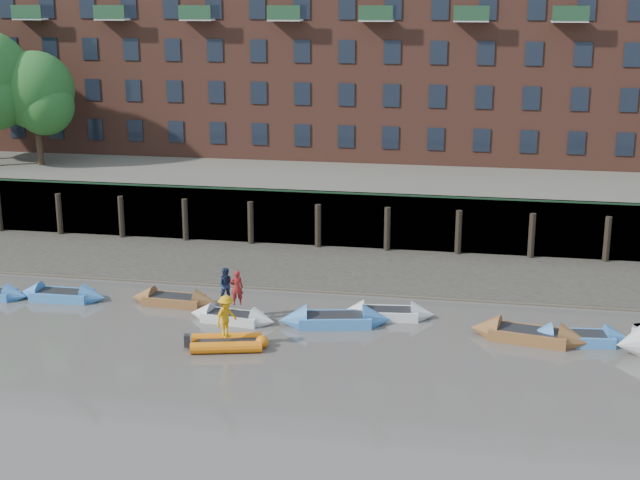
% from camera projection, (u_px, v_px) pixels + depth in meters
% --- Properties ---
extents(ground, '(220.00, 220.00, 0.00)m').
position_uv_depth(ground, '(258.00, 420.00, 30.53)').
color(ground, '#5A544E').
rests_on(ground, ground).
extents(foreshore, '(110.00, 8.00, 0.50)m').
position_uv_depth(foreshore, '(342.00, 269.00, 47.61)').
color(foreshore, '#3D382F').
rests_on(foreshore, ground).
extents(mud_band, '(110.00, 1.60, 0.10)m').
position_uv_depth(mud_band, '(331.00, 288.00, 44.38)').
color(mud_band, '#4C4336').
rests_on(mud_band, ground).
extents(river_wall, '(110.00, 1.23, 3.30)m').
position_uv_depth(river_wall, '(354.00, 221.00, 51.35)').
color(river_wall, '#2D2A26').
rests_on(river_wall, ground).
extents(bank_terrace, '(110.00, 28.00, 3.20)m').
position_uv_depth(bank_terrace, '(382.00, 176.00, 64.26)').
color(bank_terrace, '#5E594D').
rests_on(bank_terrace, ground).
extents(apartment_terrace, '(80.60, 15.56, 20.98)m').
position_uv_depth(apartment_terrace, '(386.00, 15.00, 62.26)').
color(apartment_terrace, brown).
rests_on(apartment_terrace, bank_terrace).
extents(rowboat_1, '(4.40, 1.32, 1.27)m').
position_uv_depth(rowboat_1, '(62.00, 295.00, 42.67)').
color(rowboat_1, '#3D7CC1').
rests_on(rowboat_1, ground).
extents(rowboat_2, '(4.35, 1.46, 1.25)m').
position_uv_depth(rowboat_2, '(174.00, 300.00, 42.01)').
color(rowboat_2, brown).
rests_on(rowboat_2, ground).
extents(rowboat_3, '(4.16, 1.68, 1.17)m').
position_uv_depth(rowboat_3, '(232.00, 317.00, 39.78)').
color(rowboat_3, silver).
rests_on(rowboat_3, ground).
extents(rowboat_4, '(5.13, 2.42, 1.43)m').
position_uv_depth(rowboat_4, '(335.00, 320.00, 39.33)').
color(rowboat_4, '#3D7CC1').
rests_on(rowboat_4, ground).
extents(rowboat_5, '(4.37, 1.72, 1.23)m').
position_uv_depth(rowboat_5, '(387.00, 313.00, 40.22)').
color(rowboat_5, silver).
rests_on(rowboat_5, ground).
extents(rowboat_6, '(5.18, 2.38, 1.45)m').
position_uv_depth(rowboat_6, '(529.00, 335.00, 37.55)').
color(rowboat_6, brown).
rests_on(rowboat_6, ground).
extents(rowboat_7, '(4.56, 1.76, 1.29)m').
position_uv_depth(rowboat_7, '(578.00, 338.00, 37.29)').
color(rowboat_7, '#3D7CC1').
rests_on(rowboat_7, ground).
extents(rib_tender, '(3.29, 2.18, 0.55)m').
position_uv_depth(rib_tender, '(230.00, 343.00, 36.75)').
color(rib_tender, orange).
rests_on(rib_tender, ground).
extents(person_rower_a, '(0.68, 0.57, 1.59)m').
position_uv_depth(person_rower_a, '(237.00, 288.00, 39.47)').
color(person_rower_a, maroon).
rests_on(person_rower_a, rowboat_3).
extents(person_rower_b, '(0.95, 0.83, 1.65)m').
position_uv_depth(person_rower_b, '(227.00, 286.00, 39.63)').
color(person_rower_b, '#19233F').
rests_on(person_rower_b, rowboat_3).
extents(person_rib_crew, '(1.09, 1.33, 1.79)m').
position_uv_depth(person_rib_crew, '(226.00, 317.00, 36.38)').
color(person_rib_crew, orange).
rests_on(person_rib_crew, rib_tender).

